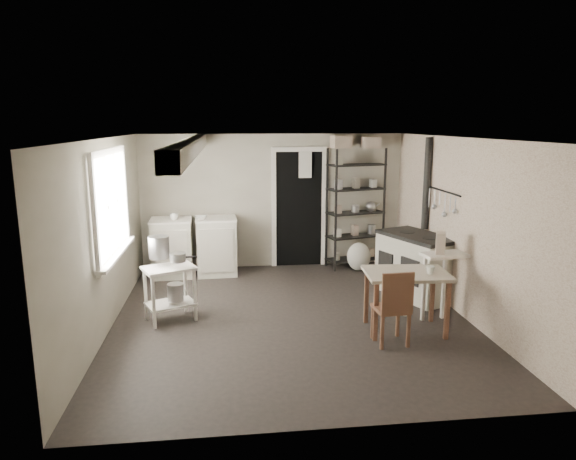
{
  "coord_description": "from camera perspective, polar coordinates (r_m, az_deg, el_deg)",
  "views": [
    {
      "loc": [
        -0.78,
        -6.25,
        2.48
      ],
      "look_at": [
        0.0,
        0.3,
        1.1
      ],
      "focal_mm": 32.0,
      "sensor_mm": 36.0,
      "label": 1
    }
  ],
  "objects": [
    {
      "name": "wallpaper_panel",
      "position": [
        7.07,
        18.65,
        0.34
      ],
      "size": [
        0.01,
        5.0,
        2.3
      ],
      "primitive_type": null,
      "color": "beige",
      "rests_on": "wall_right"
    },
    {
      "name": "floor_crock",
      "position": [
        7.01,
        12.94,
        -8.57
      ],
      "size": [
        0.14,
        0.14,
        0.16
      ],
      "primitive_type": "cylinder",
      "rotation": [
        0.0,
        0.0,
        -0.16
      ],
      "color": "white",
      "rests_on": "ground"
    },
    {
      "name": "stovepipe",
      "position": [
        7.95,
        15.19,
        4.98
      ],
      "size": [
        0.12,
        0.12,
        1.53
      ],
      "primitive_type": null,
      "rotation": [
        0.0,
        0.0,
        -0.0
      ],
      "color": "black",
      "rests_on": "stove"
    },
    {
      "name": "bucket",
      "position": [
        6.67,
        -12.38,
        -6.77
      ],
      "size": [
        0.24,
        0.24,
        0.22
      ],
      "primitive_type": "cylinder",
      "rotation": [
        0.0,
        0.0,
        0.18
      ],
      "color": "#B8B8BB",
      "rests_on": "prep_table"
    },
    {
      "name": "ceiling",
      "position": [
        6.3,
        0.33,
        10.18
      ],
      "size": [
        5.0,
        5.0,
        0.0
      ],
      "primitive_type": "plane",
      "rotation": [
        3.14,
        0.0,
        0.0
      ],
      "color": "silver",
      "rests_on": "wall_back"
    },
    {
      "name": "base_cabinets",
      "position": [
        8.62,
        -10.36,
        -1.93
      ],
      "size": [
        1.47,
        0.68,
        0.95
      ],
      "primitive_type": null,
      "rotation": [
        0.0,
        0.0,
        0.04
      ],
      "color": "beige",
      "rests_on": "ground"
    },
    {
      "name": "wall_right",
      "position": [
        7.07,
        18.72,
        0.34
      ],
      "size": [
        0.02,
        5.0,
        2.3
      ],
      "primitive_type": "cube",
      "color": "#A69F8D",
      "rests_on": "ground"
    },
    {
      "name": "window",
      "position": [
        6.68,
        -19.18,
        2.72
      ],
      "size": [
        0.12,
        1.76,
        1.28
      ],
      "primitive_type": null,
      "color": "white",
      "rests_on": "wall_left"
    },
    {
      "name": "stove",
      "position": [
        7.68,
        14.1,
        -3.96
      ],
      "size": [
        1.03,
        1.31,
        0.91
      ],
      "primitive_type": null,
      "rotation": [
        0.0,
        0.0,
        0.38
      ],
      "color": "beige",
      "rests_on": "ground"
    },
    {
      "name": "wall_front",
      "position": [
        4.06,
        4.72,
        -7.4
      ],
      "size": [
        4.5,
        0.02,
        2.3
      ],
      "primitive_type": "cube",
      "color": "#A69F8D",
      "rests_on": "ground"
    },
    {
      "name": "flour_sack",
      "position": [
        8.85,
        7.88,
        -2.95
      ],
      "size": [
        0.49,
        0.45,
        0.48
      ],
      "primitive_type": "ellipsoid",
      "rotation": [
        0.0,
        0.0,
        -0.32
      ],
      "color": "beige",
      "rests_on": "ground"
    },
    {
      "name": "table_cup",
      "position": [
        6.25,
        15.54,
        -4.14
      ],
      "size": [
        0.14,
        0.14,
        0.1
      ],
      "primitive_type": "imported",
      "rotation": [
        0.0,
        0.0,
        0.39
      ],
      "color": "white",
      "rests_on": "work_table"
    },
    {
      "name": "wall_back",
      "position": [
        8.88,
        -1.68,
        3.21
      ],
      "size": [
        4.5,
        0.02,
        2.3
      ],
      "primitive_type": "cube",
      "color": "#A69F8D",
      "rests_on": "ground"
    },
    {
      "name": "stockpot",
      "position": [
        6.69,
        -14.15,
        -1.85
      ],
      "size": [
        0.33,
        0.33,
        0.28
      ],
      "primitive_type": "cylinder",
      "rotation": [
        0.0,
        0.0,
        -0.35
      ],
      "color": "#B8B8BB",
      "rests_on": "prep_table"
    },
    {
      "name": "counter_cup",
      "position": [
        8.43,
        -12.55,
        1.24
      ],
      "size": [
        0.17,
        0.17,
        0.11
      ],
      "primitive_type": "imported",
      "rotation": [
        0.0,
        0.0,
        -0.3
      ],
      "color": "white",
      "rests_on": "base_cabinets"
    },
    {
      "name": "floor",
      "position": [
        6.77,
        0.3,
        -9.67
      ],
      "size": [
        5.0,
        5.0,
        0.0
      ],
      "primitive_type": "plane",
      "color": "black",
      "rests_on": "ground"
    },
    {
      "name": "mixing_bowl",
      "position": [
        8.43,
        -9.67,
        1.22
      ],
      "size": [
        0.27,
        0.27,
        0.07
      ],
      "primitive_type": "imported",
      "rotation": [
        0.0,
        0.0,
        -0.02
      ],
      "color": "white",
      "rests_on": "base_cabinets"
    },
    {
      "name": "saucepan",
      "position": [
        6.5,
        -12.15,
        -2.98
      ],
      "size": [
        0.22,
        0.22,
        0.11
      ],
      "primitive_type": "cylinder",
      "rotation": [
        0.0,
        0.0,
        -0.14
      ],
      "color": "#B8B8BB",
      "rests_on": "prep_table"
    },
    {
      "name": "utensil_rail",
      "position": [
        7.52,
        16.57,
        4.23
      ],
      "size": [
        0.06,
        1.2,
        0.44
      ],
      "primitive_type": null,
      "color": "#B8B8BB",
      "rests_on": "wall_right"
    },
    {
      "name": "work_table",
      "position": [
        6.4,
        12.91,
        -7.67
      ],
      "size": [
        1.02,
        0.75,
        0.74
      ],
      "primitive_type": null,
      "rotation": [
        0.0,
        0.0,
        -0.07
      ],
      "color": "beige",
      "rests_on": "ground"
    },
    {
      "name": "storage_box_b",
      "position": [
        8.86,
        9.14,
        8.51
      ],
      "size": [
        0.31,
        0.29,
        0.19
      ],
      "primitive_type": "cube",
      "rotation": [
        0.0,
        0.0,
        -0.05
      ],
      "color": "beige",
      "rests_on": "shelf_rack"
    },
    {
      "name": "storage_box_a",
      "position": [
        8.79,
        5.88,
        8.7
      ],
      "size": [
        0.34,
        0.31,
        0.21
      ],
      "primitive_type": "cube",
      "rotation": [
        0.0,
        0.0,
        0.13
      ],
      "color": "beige",
      "rests_on": "shelf_rack"
    },
    {
      "name": "shelf_rack",
      "position": [
        8.96,
        7.48,
        1.89
      ],
      "size": [
        1.04,
        0.63,
        2.06
      ],
      "primitive_type": null,
      "rotation": [
        0.0,
        0.0,
        0.27
      ],
      "color": "black",
      "rests_on": "ground"
    },
    {
      "name": "ceiling_beam",
      "position": [
        6.27,
        -10.76,
        9.05
      ],
      "size": [
        0.18,
        5.0,
        0.18
      ],
      "primitive_type": null,
      "color": "white",
      "rests_on": "ceiling"
    },
    {
      "name": "wall_left",
      "position": [
        6.56,
        -19.59,
        -0.58
      ],
      "size": [
        0.02,
        5.0,
        2.3
      ],
      "primitive_type": "cube",
      "color": "#A69F8D",
      "rests_on": "ground"
    },
    {
      "name": "doorway",
      "position": [
        8.93,
        1.22,
        2.28
      ],
      "size": [
        0.96,
        0.1,
        2.08
      ],
      "primitive_type": null,
      "color": "white",
      "rests_on": "ground"
    },
    {
      "name": "chair",
      "position": [
        5.98,
        11.39,
        -7.91
      ],
      "size": [
        0.39,
        0.41,
        0.89
      ],
      "primitive_type": null,
      "rotation": [
        0.0,
        0.0,
        0.06
      ],
      "color": "#553324",
      "rests_on": "ground"
    },
    {
      "name": "side_ledge",
      "position": [
        6.89,
        16.78,
        -6.02
      ],
      "size": [
        0.6,
        0.38,
        0.87
      ],
      "primitive_type": null,
      "rotation": [
        0.0,
        0.0,
        0.14
      ],
      "color": "white",
      "rests_on": "ground"
    },
    {
      "name": "oats_box",
      "position": [
        6.71,
        16.58,
        -1.34
      ],
      "size": [
        0.17,
        0.21,
        0.27
      ],
      "primitive_type": "cube",
      "rotation": [
        0.0,
        0.0,
        -0.36
      ],
      "color": "beige",
      "rests_on": "side_ledge"
    },
    {
      "name": "shelf_jar",
      "position": [
        8.77,
        5.51,
        4.43
      ],
      "size": [
        0.09,
        0.09,
        0.17
      ],
      "primitive_type": "imported",
      "rotation": [
        0.0,
        0.0,
        0.09
      ],
      "color": "white",
      "rests_on": "shelf_rack"
    },
    {
      "name": "prep_table",
      "position": [
        6.72,
        -12.98,
        -6.53
      ],
      "size": [
        0.74,
        0.65,
        0.71
      ],
      "primitive_type": null,
      "rotation": [
        0.0,
        0.0,
        0.42
      ],
      "color": "white",
      "rests_on": "ground"
    }
  ]
}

